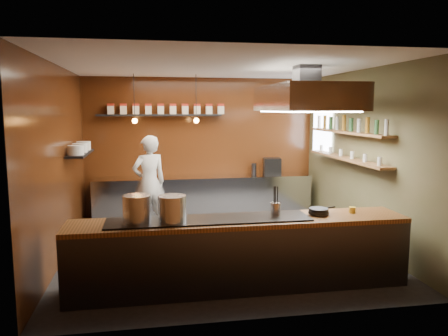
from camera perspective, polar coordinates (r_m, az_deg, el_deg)
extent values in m
plane|color=black|center=(7.44, -0.51, -10.52)|extent=(5.00, 5.00, 0.00)
plane|color=#3A1A0A|center=(9.58, -2.93, 2.74)|extent=(5.00, 0.00, 5.00)
plane|color=#3A1A0A|center=(7.16, -20.68, 0.56)|extent=(0.00, 5.00, 5.00)
plane|color=#484929|center=(7.91, 17.65, 1.34)|extent=(0.00, 5.00, 5.00)
plane|color=silver|center=(7.10, -0.54, 13.14)|extent=(5.00, 5.00, 0.00)
plane|color=white|center=(9.40, 12.71, 4.91)|extent=(0.00, 1.00, 1.00)
cube|color=silver|center=(9.41, -2.65, -3.81)|extent=(4.60, 0.65, 0.90)
cube|color=#38383D|center=(5.82, 2.08, -11.35)|extent=(4.40, 0.70, 0.86)
cube|color=brown|center=(5.68, 2.11, -6.96)|extent=(4.40, 0.72, 0.06)
cube|color=black|center=(5.61, -1.92, -6.74)|extent=(2.60, 0.55, 0.02)
cube|color=black|center=(9.34, -8.39, 6.84)|extent=(2.60, 0.26, 0.04)
cube|color=black|center=(8.11, -18.28, 1.81)|extent=(0.30, 1.40, 0.04)
cube|color=brown|center=(8.08, 15.78, 4.52)|extent=(0.26, 2.80, 0.04)
cube|color=brown|center=(8.11, 15.66, 1.21)|extent=(0.26, 2.80, 0.04)
cube|color=#38383D|center=(7.03, 10.75, 11.83)|extent=(0.35, 0.35, 0.30)
cube|color=silver|center=(7.02, 10.68, 8.98)|extent=(1.20, 2.00, 0.40)
cube|color=white|center=(7.02, 10.64, 7.27)|extent=(1.00, 1.80, 0.02)
cylinder|color=black|center=(8.68, -11.66, 9.02)|extent=(0.01, 0.01, 0.90)
sphere|color=orange|center=(8.69, -11.58, 6.05)|extent=(0.10, 0.10, 0.10)
cylinder|color=black|center=(8.73, -3.66, 9.15)|extent=(0.01, 0.01, 0.90)
sphere|color=orange|center=(8.73, -3.64, 6.20)|extent=(0.10, 0.10, 0.10)
cube|color=beige|center=(9.37, -14.57, 7.32)|extent=(0.13, 0.13, 0.17)
cube|color=#A02013|center=(9.37, -14.60, 8.00)|extent=(0.13, 0.13, 0.05)
cube|color=beige|center=(9.35, -13.00, 7.37)|extent=(0.13, 0.13, 0.17)
cube|color=#A02013|center=(9.35, -13.02, 8.05)|extent=(0.13, 0.13, 0.05)
cube|color=beige|center=(9.34, -11.42, 7.42)|extent=(0.13, 0.13, 0.17)
cube|color=#A02013|center=(9.34, -11.44, 8.09)|extent=(0.13, 0.13, 0.05)
cube|color=beige|center=(9.34, -9.84, 7.46)|extent=(0.13, 0.13, 0.17)
cube|color=#A02013|center=(9.34, -9.86, 8.13)|extent=(0.13, 0.13, 0.05)
cube|color=beige|center=(9.34, -8.26, 7.49)|extent=(0.13, 0.13, 0.17)
cube|color=#A02013|center=(9.34, -8.27, 8.17)|extent=(0.14, 0.13, 0.05)
cube|color=beige|center=(9.35, -6.68, 7.52)|extent=(0.13, 0.13, 0.17)
cube|color=#A02013|center=(9.35, -6.69, 8.19)|extent=(0.14, 0.13, 0.05)
cube|color=beige|center=(9.37, -5.11, 7.54)|extent=(0.13, 0.13, 0.17)
cube|color=#A02013|center=(9.37, -5.12, 8.21)|extent=(0.14, 0.13, 0.05)
cube|color=beige|center=(9.39, -3.54, 7.56)|extent=(0.13, 0.13, 0.17)
cube|color=#A02013|center=(9.39, -3.55, 8.23)|extent=(0.14, 0.13, 0.05)
cube|color=beige|center=(9.43, -1.98, 7.57)|extent=(0.13, 0.13, 0.17)
cube|color=#A02013|center=(9.43, -1.99, 8.24)|extent=(0.14, 0.13, 0.05)
cube|color=beige|center=(9.46, -0.44, 7.57)|extent=(0.13, 0.13, 0.17)
cube|color=#A02013|center=(9.46, -0.44, 8.24)|extent=(0.14, 0.13, 0.05)
cylinder|color=white|center=(7.65, -18.79, 2.21)|extent=(0.26, 0.26, 0.16)
cylinder|color=white|center=(8.10, -18.31, 2.51)|extent=(0.26, 0.26, 0.16)
cylinder|color=white|center=(8.54, -17.87, 2.78)|extent=(0.26, 0.26, 0.16)
cylinder|color=silver|center=(6.92, 20.47, 5.00)|extent=(0.06, 0.06, 0.24)
cylinder|color=#2D5933|center=(7.17, 19.31, 5.13)|extent=(0.06, 0.06, 0.24)
cylinder|color=#8C601E|center=(7.43, 18.23, 5.25)|extent=(0.06, 0.06, 0.24)
cylinder|color=silver|center=(7.68, 17.22, 5.37)|extent=(0.06, 0.06, 0.24)
cylinder|color=#2D5933|center=(7.94, 16.27, 5.47)|extent=(0.06, 0.06, 0.24)
cylinder|color=#8C601E|center=(8.20, 15.39, 5.56)|extent=(0.06, 0.06, 0.24)
cylinder|color=silver|center=(8.46, 14.55, 5.65)|extent=(0.06, 0.06, 0.24)
cylinder|color=#2D5933|center=(8.73, 13.77, 5.73)|extent=(0.06, 0.06, 0.24)
cylinder|color=#8C601E|center=(8.99, 13.04, 5.81)|extent=(0.06, 0.06, 0.24)
cylinder|color=silver|center=(9.26, 12.34, 5.88)|extent=(0.06, 0.06, 0.24)
cylinder|color=silver|center=(7.09, 19.66, 0.83)|extent=(0.07, 0.07, 0.13)
cylinder|color=silver|center=(7.49, 17.94, 1.26)|extent=(0.07, 0.07, 0.13)
cylinder|color=silver|center=(7.90, 16.40, 1.63)|extent=(0.07, 0.07, 0.13)
cylinder|color=silver|center=(8.31, 15.01, 1.97)|extent=(0.07, 0.07, 0.13)
cylinder|color=silver|center=(8.73, 13.75, 2.28)|extent=(0.07, 0.07, 0.13)
cylinder|color=silver|center=(9.15, 12.60, 2.55)|extent=(0.07, 0.07, 0.13)
cylinder|color=#B6B8BD|center=(5.51, -11.30, -5.22)|extent=(0.41, 0.41, 0.34)
cylinder|color=silver|center=(5.46, -6.79, -5.30)|extent=(0.44, 0.44, 0.33)
cylinder|color=silver|center=(5.83, 6.76, -5.32)|extent=(0.13, 0.13, 0.16)
cylinder|color=black|center=(6.01, 12.25, -5.65)|extent=(0.28, 0.28, 0.03)
cylinder|color=black|center=(6.01, 12.26, -5.33)|extent=(0.26, 0.26, 0.03)
cylinder|color=black|center=(6.16, 13.69, -5.04)|extent=(0.17, 0.09, 0.02)
cylinder|color=gold|center=(6.23, 16.41, -5.28)|extent=(0.11, 0.11, 0.08)
cube|color=black|center=(9.60, 6.30, 0.20)|extent=(0.41, 0.40, 0.36)
imported|color=white|center=(8.56, -9.74, -1.90)|extent=(0.78, 0.65, 1.83)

